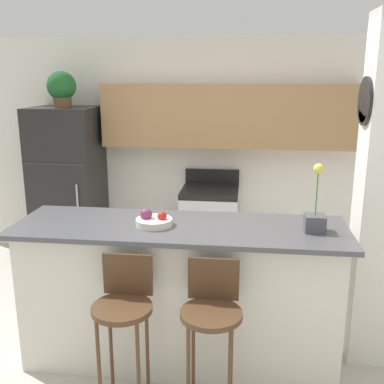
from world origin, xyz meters
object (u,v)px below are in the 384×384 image
object	(u,v)px
refrigerator	(69,186)
bar_stool_left	(124,309)
bar_stool_right	(212,315)
potted_plant_on_fridge	(62,88)
orchid_vase	(315,216)
fruit_bowl	(153,220)
stove_range	(210,227)

from	to	relation	value
refrigerator	bar_stool_left	xyz separation A→B (m)	(1.28, -2.30, -0.21)
bar_stool_right	potted_plant_on_fridge	bearing A→B (deg)	128.59
refrigerator	orchid_vase	world-z (taller)	refrigerator
bar_stool_right	fruit_bowl	xyz separation A→B (m)	(-0.46, 0.50, 0.43)
stove_range	bar_stool_left	world-z (taller)	stove_range
refrigerator	stove_range	distance (m)	1.69
stove_range	fruit_bowl	size ratio (longest dim) A/B	4.09
stove_range	fruit_bowl	distance (m)	1.96
bar_stool_right	potted_plant_on_fridge	distance (m)	3.22
bar_stool_right	orchid_vase	size ratio (longest dim) A/B	2.14
bar_stool_left	potted_plant_on_fridge	world-z (taller)	potted_plant_on_fridge
refrigerator	bar_stool_left	bearing A→B (deg)	-60.96
refrigerator	bar_stool_right	world-z (taller)	refrigerator
stove_range	potted_plant_on_fridge	size ratio (longest dim) A/B	2.77
potted_plant_on_fridge	orchid_vase	size ratio (longest dim) A/B	0.81
refrigerator	potted_plant_on_fridge	distance (m)	1.10
bar_stool_left	bar_stool_right	size ratio (longest dim) A/B	1.00
bar_stool_left	stove_range	bearing A→B (deg)	81.41
refrigerator	fruit_bowl	bearing A→B (deg)	-52.65
bar_stool_right	stove_range	bearing A→B (deg)	95.07
stove_range	bar_stool_left	bearing A→B (deg)	-98.59
refrigerator	stove_range	size ratio (longest dim) A/B	1.68
stove_range	bar_stool_right	size ratio (longest dim) A/B	1.05
fruit_bowl	refrigerator	bearing A→B (deg)	127.35
stove_range	potted_plant_on_fridge	bearing A→B (deg)	-178.93
bar_stool_left	fruit_bowl	world-z (taller)	fruit_bowl
stove_range	refrigerator	bearing A→B (deg)	-178.93
potted_plant_on_fridge	fruit_bowl	size ratio (longest dim) A/B	1.48
bar_stool_left	fruit_bowl	xyz separation A→B (m)	(0.10, 0.50, 0.43)
potted_plant_on_fridge	fruit_bowl	xyz separation A→B (m)	(1.37, -1.80, -0.88)
bar_stool_right	orchid_vase	xyz separation A→B (m)	(0.66, 0.51, 0.51)
stove_range	orchid_vase	bearing A→B (deg)	-64.44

